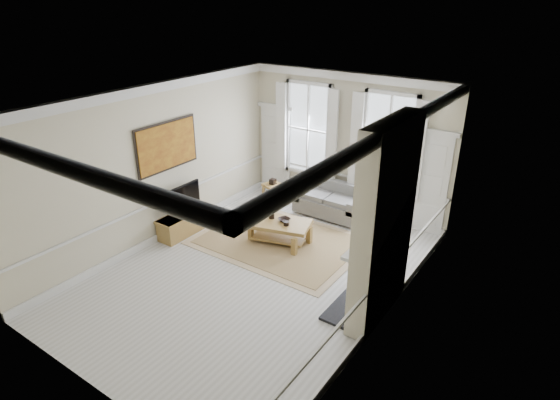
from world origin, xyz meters
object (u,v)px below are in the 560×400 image
Objects in this scene: coffee_table at (280,225)px; tv_stand at (186,222)px; side_table at (273,188)px; sofa at (331,202)px.

coffee_table is 2.19m from tv_stand.
side_table is 0.39× the size of tv_stand.
sofa reaches higher than side_table.
coffee_table is 1.06× the size of tv_stand.
sofa reaches higher than coffee_table.
tv_stand reaches higher than coffee_table.
tv_stand is (-2.01, -0.84, -0.16)m from coffee_table.
sofa is 3.14× the size of side_table.
sofa is at bearing 8.45° from side_table.
tv_stand is (-2.26, -2.68, -0.10)m from sofa.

